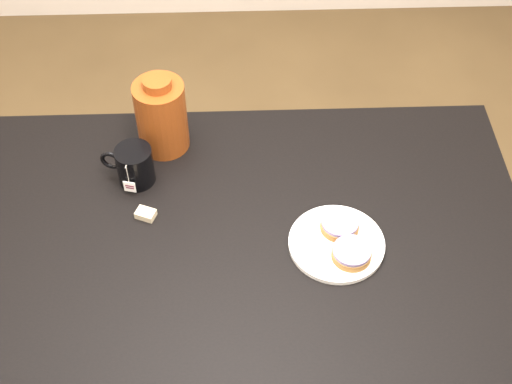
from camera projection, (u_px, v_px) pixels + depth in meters
table at (233, 263)px, 1.72m from camera, size 1.40×0.90×0.75m
plate at (337, 243)px, 1.64m from camera, size 0.22×0.22×0.02m
bagel_back at (340, 224)px, 1.66m from camera, size 0.11×0.11×0.03m
bagel_front at (352, 253)px, 1.60m from camera, size 0.12×0.12×0.03m
mug at (134, 165)px, 1.74m from camera, size 0.14×0.11×0.10m
teabag_pouch at (146, 214)px, 1.70m from camera, size 0.05×0.05×0.02m
bagel_package at (161, 115)px, 1.79m from camera, size 0.14×0.14×0.22m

